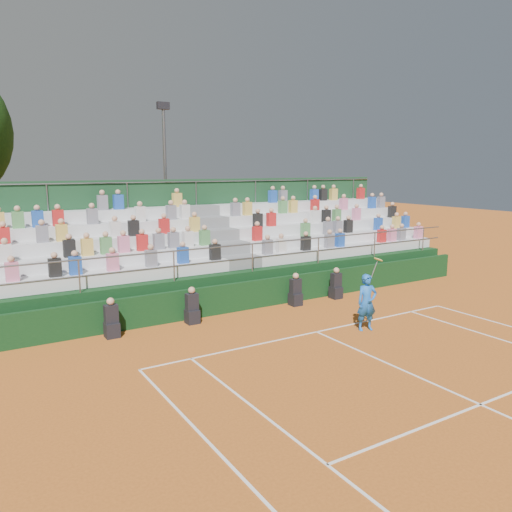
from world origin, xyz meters
TOP-DOWN VIEW (x-y plane):
  - ground at (0.00, 0.00)m, footprint 90.00×90.00m
  - courtside_wall at (0.00, 3.20)m, footprint 20.00×0.15m
  - line_officials at (-0.98, 2.75)m, footprint 8.87×0.40m
  - grandstand at (-0.01, 6.43)m, footprint 20.00×5.20m
  - tennis_player at (1.41, -0.62)m, footprint 0.89×0.57m
  - floodlight_mast at (0.13, 12.32)m, footprint 0.60×0.25m

SIDE VIEW (x-z plane):
  - ground at x=0.00m, z-range 0.00..0.00m
  - line_officials at x=-0.98m, z-range -0.12..1.07m
  - courtside_wall at x=0.00m, z-range 0.00..1.00m
  - tennis_player at x=1.41m, z-range -0.24..1.98m
  - grandstand at x=-0.01m, z-range -1.12..3.28m
  - floodlight_mast at x=0.13m, z-range 0.67..8.68m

